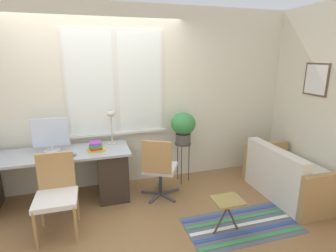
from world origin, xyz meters
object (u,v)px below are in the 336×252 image
object	(u,v)px
monitor	(51,135)
keyboard	(52,157)
desk_lamp	(111,119)
office_chair_swivel	(159,167)
desk_chair_wooden	(56,192)
potted_plant	(183,126)
folding_stool	(228,203)
plant_stand	(183,148)
mouse	(75,154)
couch_loveseat	(290,178)
book_stack	(96,147)

from	to	relation	value
monitor	keyboard	size ratio (longest dim) A/B	1.31
desk_lamp	office_chair_swivel	world-z (taller)	desk_lamp
monitor	desk_chair_wooden	distance (m)	0.86
desk_lamp	potted_plant	xyz separation A→B (m)	(1.08, -0.06, -0.17)
desk_lamp	desk_chair_wooden	distance (m)	1.24
monitor	office_chair_swivel	distance (m)	1.52
monitor	desk_chair_wooden	world-z (taller)	monitor
folding_stool	plant_stand	bearing A→B (deg)	92.52
mouse	keyboard	bearing A→B (deg)	178.19
desk_lamp	office_chair_swivel	xyz separation A→B (m)	(0.59, -0.43, -0.64)
couch_loveseat	plant_stand	size ratio (longest dim) A/B	1.98
keyboard	couch_loveseat	bearing A→B (deg)	-9.88
keyboard	desk_lamp	size ratio (longest dim) A/B	0.74
monitor	couch_loveseat	xyz separation A→B (m)	(3.22, -0.81, -0.69)
desk_chair_wooden	couch_loveseat	world-z (taller)	desk_chair_wooden
plant_stand	potted_plant	world-z (taller)	potted_plant
desk_chair_wooden	office_chair_swivel	world-z (taller)	office_chair_swivel
book_stack	couch_loveseat	distance (m)	2.79
keyboard	desk_lamp	xyz separation A→B (m)	(0.78, 0.35, 0.36)
book_stack	plant_stand	xyz separation A→B (m)	(1.32, 0.19, -0.22)
mouse	book_stack	distance (m)	0.29
desk_chair_wooden	folding_stool	size ratio (longest dim) A/B	2.13
monitor	potted_plant	distance (m)	1.88
desk_lamp	desk_chair_wooden	xyz separation A→B (m)	(-0.71, -0.80, -0.62)
keyboard	folding_stool	xyz separation A→B (m)	(1.91, -1.05, -0.38)
monitor	plant_stand	bearing A→B (deg)	0.85
mouse	folding_stool	xyz separation A→B (m)	(1.64, -1.04, -0.38)
monitor	couch_loveseat	distance (m)	3.39
mouse	desk_chair_wooden	xyz separation A→B (m)	(-0.20, -0.44, -0.27)
couch_loveseat	plant_stand	xyz separation A→B (m)	(-1.34, 0.84, 0.30)
office_chair_swivel	book_stack	bearing A→B (deg)	15.50
monitor	keyboard	distance (m)	0.34
keyboard	mouse	distance (m)	0.27
keyboard	couch_loveseat	distance (m)	3.28
book_stack	desk_chair_wooden	distance (m)	0.79
mouse	folding_stool	distance (m)	1.98
book_stack	folding_stool	size ratio (longest dim) A/B	0.57
book_stack	potted_plant	world-z (taller)	potted_plant
desk_lamp	monitor	bearing A→B (deg)	-173.76
monitor	desk_lamp	world-z (taller)	desk_lamp
mouse	desk_lamp	xyz separation A→B (m)	(0.51, 0.36, 0.35)
monitor	keyboard	world-z (taller)	monitor
keyboard	mouse	xyz separation A→B (m)	(0.27, -0.01, 0.01)
book_stack	monitor	bearing A→B (deg)	164.34
desk_chair_wooden	potted_plant	xyz separation A→B (m)	(1.79, 0.74, 0.46)
monitor	potted_plant	bearing A→B (deg)	0.85
book_stack	potted_plant	distance (m)	1.34
book_stack	office_chair_swivel	size ratio (longest dim) A/B	0.27
folding_stool	office_chair_swivel	bearing A→B (deg)	119.28
desk_lamp	couch_loveseat	world-z (taller)	desk_lamp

